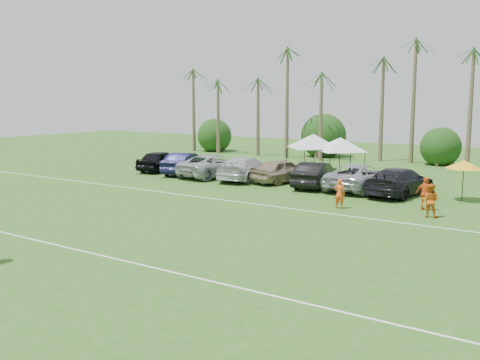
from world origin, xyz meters
The scene contains 27 objects.
ground centered at (0.00, 0.00, 0.00)m, with size 120.00×120.00×0.00m, color #2E5A1B.
field_lines centered at (0.00, 8.00, 0.01)m, with size 80.00×12.10×0.01m.
palm_tree_0 centered at (-22.00, 38.00, 7.48)m, with size 2.40×2.40×8.90m.
palm_tree_1 centered at (-17.00, 38.00, 8.35)m, with size 2.40×2.40×9.90m.
palm_tree_2 centered at (-12.00, 38.00, 9.21)m, with size 2.40×2.40×10.90m.
palm_tree_3 centered at (-8.00, 38.00, 10.06)m, with size 2.40×2.40×11.90m.
palm_tree_4 centered at (-4.00, 38.00, 7.48)m, with size 2.40×2.40×8.90m.
palm_tree_5 centered at (0.00, 38.00, 8.35)m, with size 2.40×2.40×9.90m.
palm_tree_6 centered at (4.00, 38.00, 9.21)m, with size 2.40×2.40×10.90m.
palm_tree_7 centered at (8.00, 38.00, 10.06)m, with size 2.40×2.40×11.90m.
bush_tree_0 centered at (-19.00, 39.00, 1.80)m, with size 4.00×4.00×4.00m.
bush_tree_1 centered at (-6.00, 39.00, 1.80)m, with size 4.00×4.00×4.00m.
bush_tree_2 centered at (6.00, 39.00, 1.80)m, with size 4.00×4.00×4.00m.
sideline_player_a centered at (6.23, 15.60, 0.83)m, with size 0.61×0.40×1.66m, color #F55A1B.
sideline_player_b centered at (10.99, 16.11, 0.87)m, with size 0.85×0.66×1.74m, color #D56117.
sideline_player_c centered at (10.32, 17.74, 0.91)m, with size 1.07×0.45×1.83m, color orange.
canopy_tent_left centered at (-0.64, 26.32, 3.30)m, with size 4.76×4.76×3.86m.
canopy_tent_right centered at (1.58, 26.38, 3.11)m, with size 4.49×4.49×3.63m.
market_umbrella centered at (11.44, 21.66, 2.19)m, with size 2.19×2.19×2.44m.
parked_car_0 centered at (-12.56, 21.74, 0.87)m, with size 2.06×5.13×1.75m, color black.
parked_car_1 centered at (-9.66, 21.42, 0.87)m, with size 1.85×5.30×1.75m, color black.
parked_car_2 centered at (-6.76, 21.48, 0.87)m, with size 2.90×6.29×1.75m, color #A9ABAE.
parked_car_3 centered at (-3.86, 21.49, 0.87)m, with size 2.45×6.02×1.75m, color silver.
parked_car_4 centered at (-0.95, 21.94, 0.87)m, with size 2.06×5.13×1.75m, color tan.
parked_car_5 centered at (1.95, 21.44, 0.87)m, with size 1.85×5.30×1.75m, color black.
parked_car_6 centered at (4.85, 21.94, 0.87)m, with size 2.90×6.29×1.75m, color #979BA2.
parked_car_7 centered at (7.75, 21.50, 0.87)m, with size 2.45×6.02×1.75m, color black.
Camera 1 is at (17.82, -11.69, 6.04)m, focal length 40.00 mm.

